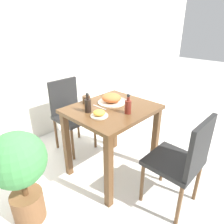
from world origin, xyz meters
TOP-DOWN VIEW (x-y plane):
  - ground_plane at (0.00, 0.00)m, footprint 16.00×16.00m
  - wall_back at (0.00, 1.29)m, footprint 8.00×0.05m
  - dining_table at (0.00, 0.00)m, footprint 0.83×0.71m
  - chair_near at (0.06, -0.75)m, footprint 0.42×0.42m
  - chair_far at (-0.00, 0.74)m, footprint 0.42×0.42m
  - food_plate at (0.09, 0.09)m, footprint 0.29×0.29m
  - side_plate at (-0.23, -0.06)m, footprint 0.16×0.16m
  - drink_cup at (-0.10, 0.27)m, footprint 0.08×0.08m
  - sauce_bottle at (-0.23, 0.09)m, footprint 0.06×0.06m
  - condiment_bottle at (-0.00, -0.20)m, footprint 0.06×0.06m
  - fork_utensil at (-0.09, 0.09)m, footprint 0.01×0.17m
  - spoon_utensil at (0.26, 0.09)m, footprint 0.03×0.18m
  - potted_plant_left at (-0.93, 0.09)m, footprint 0.43×0.43m

SIDE VIEW (x-z plane):
  - ground_plane at x=0.00m, z-range 0.00..0.00m
  - chair_near at x=0.06m, z-range 0.06..0.97m
  - chair_far at x=0.00m, z-range 0.06..0.97m
  - potted_plant_left at x=-0.93m, z-range 0.11..0.95m
  - dining_table at x=0.00m, z-range 0.24..1.02m
  - fork_utensil at x=-0.09m, z-range 0.78..0.78m
  - spoon_utensil at x=0.26m, z-range 0.78..0.78m
  - side_plate at x=-0.23m, z-range 0.77..0.83m
  - drink_cup at x=-0.10m, z-range 0.78..0.86m
  - food_plate at x=0.09m, z-range 0.77..0.87m
  - sauce_bottle at x=-0.23m, z-range 0.76..0.95m
  - condiment_bottle at x=0.00m, z-range 0.76..0.95m
  - wall_back at x=0.00m, z-range 0.00..2.60m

